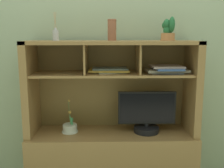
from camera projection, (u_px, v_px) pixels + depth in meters
The scene contains 9 objects.
back_wall at pixel (111, 36), 2.51m from camera, with size 6.00×0.02×2.80m, color #98A886.
media_console at pixel (112, 144), 2.44m from camera, with size 1.48×0.50×1.36m.
tv_monitor at pixel (147, 115), 2.37m from camera, with size 0.51×0.22×0.37m.
potted_orchid at pixel (70, 128), 2.39m from camera, with size 0.15×0.15×0.30m.
magazine_stack_left at pixel (110, 70), 2.35m from camera, with size 0.36×0.27×0.04m.
magazine_stack_centre at pixel (167, 69), 2.28m from camera, with size 0.37×0.25×0.06m.
diffuser_bottle at pixel (56, 35), 2.26m from camera, with size 0.05×0.05×0.24m.
potted_succulent at pixel (168, 30), 2.27m from camera, with size 0.13×0.13×0.20m.
ceramic_vase at pixel (112, 30), 2.26m from camera, with size 0.08×0.08×0.18m.
Camera 1 is at (-0.05, -2.29, 1.41)m, focal length 42.66 mm.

